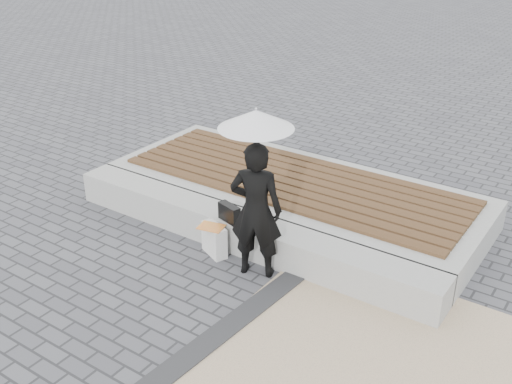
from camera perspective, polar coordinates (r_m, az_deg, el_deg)
ground at (r=6.37m, az=-9.89°, el=-11.13°), size 80.00×80.00×0.00m
edging_band at (r=5.67m, az=-7.77°, el=-16.17°), size 0.61×5.20×0.04m
seating_ledge at (r=7.27m, az=-1.34°, el=-3.73°), size 5.00×0.45×0.40m
timber_platform at (r=8.16m, az=3.56°, el=-0.28°), size 5.00×2.00×0.40m
timber_decking at (r=8.07m, az=3.60°, el=1.12°), size 4.60×1.60×0.04m
woman at (r=6.50m, az=-0.00°, el=-1.73°), size 0.67×0.55×1.56m
parasol at (r=6.09m, az=-0.00°, el=6.83°), size 0.78×0.78×1.00m
handbag at (r=7.04m, az=-2.52°, el=-1.98°), size 0.32×0.18×0.21m
canvas_tote at (r=7.14m, az=-3.93°, el=-4.49°), size 0.39×0.29×0.38m
magazine at (r=7.01m, az=-4.23°, el=-3.28°), size 0.33×0.27×0.01m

